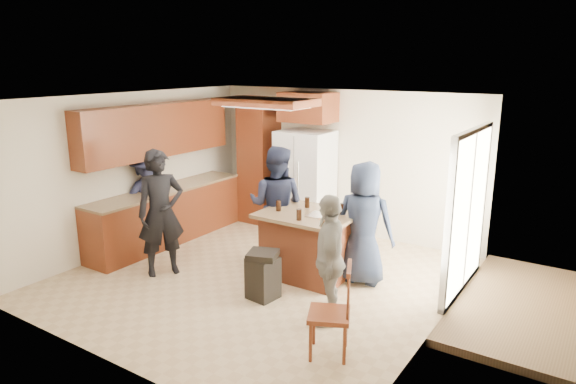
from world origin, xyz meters
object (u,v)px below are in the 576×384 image
Objects in this scene: person_side_right at (329,259)px; trash_bin at (263,275)px; kitchen_island at (308,244)px; person_behind_right at (364,223)px; refrigerator at (305,182)px; person_behind_left at (276,205)px; person_counter at (150,199)px; spindle_chair at (331,314)px; person_front_left at (161,213)px.

trash_bin is at bearing -120.85° from person_side_right.
person_side_right is 1.20× the size of kitchen_island.
refrigerator is at bearing -45.12° from person_behind_right.
person_behind_left is 1.39m from trash_bin.
person_counter reaches higher than kitchen_island.
person_side_right is at bearing 120.61° from spindle_chair.
person_side_right reaches higher than spindle_chair.
person_front_left is at bearing 33.53° from person_behind_left.
kitchen_island is 2.03m from spindle_chair.
refrigerator reaches higher than trash_bin.
person_counter is 0.87× the size of refrigerator.
refrigerator is at bearing 125.27° from spindle_chair.
spindle_chair reaches higher than trash_bin.
kitchen_island is at bearing 147.44° from person_behind_left.
person_front_left is 2.11m from kitchen_island.
person_front_left reaches higher than spindle_chair.
spindle_chair is (1.24, -1.61, -0.02)m from kitchen_island.
refrigerator reaches higher than person_counter.
person_behind_right is 1.24m from person_side_right.
person_behind_right is (2.51, 1.28, -0.05)m from person_front_left.
spindle_chair is at bearing -96.89° from person_counter.
person_behind_left is 1.78× the size of spindle_chair.
person_behind_left is 1.50m from refrigerator.
person_side_right is 1.36m from kitchen_island.
person_behind_right is at bearing 159.96° from person_side_right.
person_behind_left is at bearing 136.68° from spindle_chair.
person_counter is 2.84m from kitchen_island.
person_counter is 2.50× the size of trash_bin.
spindle_chair is at bearing -54.73° from refrigerator.
kitchen_island is at bearing 10.68° from person_behind_right.
person_front_left is at bearing 20.34° from person_behind_right.
trash_bin is (-0.85, -1.15, -0.53)m from person_behind_right.
person_behind_right is at bearing 53.68° from trash_bin.
person_counter is at bearing 86.34° from person_front_left.
kitchen_island is (-0.88, 0.99, -0.30)m from person_side_right.
kitchen_island is at bearing -28.40° from person_front_left.
spindle_chair is (1.92, -1.81, -0.43)m from person_behind_left.
kitchen_island is at bearing 83.10° from trash_bin.
refrigerator reaches higher than spindle_chair.
person_front_left reaches higher than person_side_right.
refrigerator is 4.03m from spindle_chair.
spindle_chair is (1.36, -0.68, 0.13)m from trash_bin.
person_side_right reaches higher than trash_bin.
spindle_chair reaches higher than kitchen_island.
person_counter reaches higher than spindle_chair.
person_behind_left is at bearing 162.88° from kitchen_island.
person_side_right is 1.09m from trash_bin.
person_side_right is 2.45× the size of trash_bin.
person_side_right is at bearing -48.40° from kitchen_island.
person_side_right is at bearing -57.77° from person_front_left.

